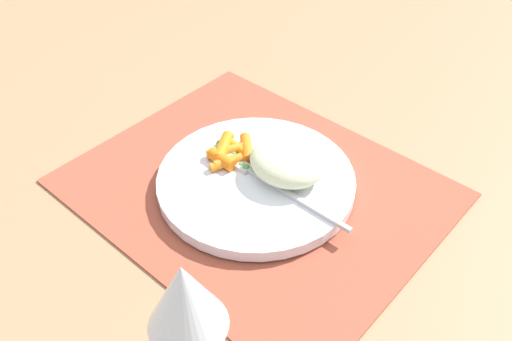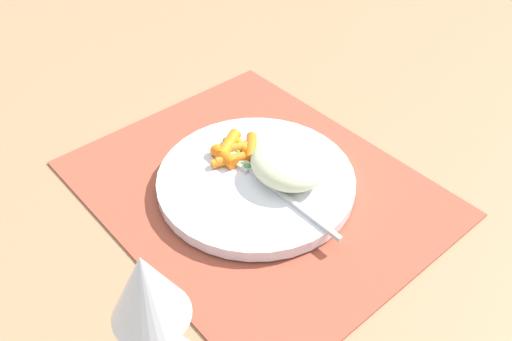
{
  "view_description": "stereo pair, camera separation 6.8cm",
  "coord_description": "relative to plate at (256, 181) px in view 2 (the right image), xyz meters",
  "views": [
    {
      "loc": [
        -0.36,
        0.4,
        0.51
      ],
      "look_at": [
        0.0,
        0.0,
        0.03
      ],
      "focal_mm": 38.77,
      "sensor_mm": 36.0,
      "label": 1
    },
    {
      "loc": [
        -0.41,
        0.35,
        0.51
      ],
      "look_at": [
        0.0,
        0.0,
        0.03
      ],
      "focal_mm": 38.77,
      "sensor_mm": 36.0,
      "label": 2
    }
  ],
  "objects": [
    {
      "name": "carrot_portion",
      "position": [
        0.05,
        -0.01,
        0.02
      ],
      "size": [
        0.07,
        0.09,
        0.02
      ],
      "color": "orange",
      "rests_on": "plate"
    },
    {
      "name": "wine_glass",
      "position": [
        -0.13,
        0.24,
        0.11
      ],
      "size": [
        0.07,
        0.07,
        0.17
      ],
      "color": "silver",
      "rests_on": "ground_plane"
    },
    {
      "name": "pea_scatter",
      "position": [
        0.05,
        -0.01,
        0.01
      ],
      "size": [
        0.07,
        0.05,
        0.01
      ],
      "color": "#509444",
      "rests_on": "plate"
    },
    {
      "name": "placemat",
      "position": [
        0.0,
        0.0,
        -0.01
      ],
      "size": [
        0.46,
        0.38,
        0.01
      ],
      "primitive_type": "cube",
      "color": "#9E4733",
      "rests_on": "ground_plane"
    },
    {
      "name": "fork",
      "position": [
        -0.02,
        0.0,
        0.01
      ],
      "size": [
        0.21,
        0.02,
        0.01
      ],
      "color": "silver",
      "rests_on": "plate"
    },
    {
      "name": "ground_plane",
      "position": [
        0.0,
        0.0,
        -0.01
      ],
      "size": [
        2.4,
        2.4,
        0.0
      ],
      "primitive_type": "plane",
      "color": "#997551"
    },
    {
      "name": "rice_mound",
      "position": [
        -0.03,
        -0.03,
        0.03
      ],
      "size": [
        0.1,
        0.09,
        0.04
      ],
      "primitive_type": "ellipsoid",
      "color": "beige",
      "rests_on": "plate"
    },
    {
      "name": "plate",
      "position": [
        0.0,
        0.0,
        0.0
      ],
      "size": [
        0.26,
        0.26,
        0.02
      ],
      "primitive_type": "cylinder",
      "color": "white",
      "rests_on": "placemat"
    }
  ]
}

